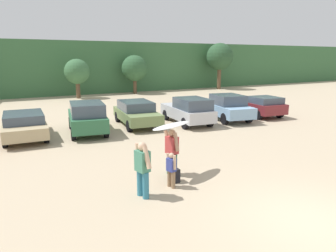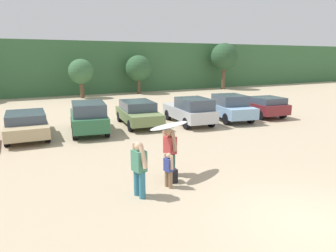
{
  "view_description": "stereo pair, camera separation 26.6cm",
  "coord_description": "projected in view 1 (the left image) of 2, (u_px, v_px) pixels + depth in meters",
  "views": [
    {
      "loc": [
        -6.41,
        -4.38,
        3.98
      ],
      "look_at": [
        -0.03,
        7.28,
        1.01
      ],
      "focal_mm": 33.08,
      "sensor_mm": 36.0,
      "label": 1
    },
    {
      "loc": [
        -6.18,
        -4.51,
        3.98
      ],
      "look_at": [
        -0.03,
        7.28,
        1.01
      ],
      "focal_mm": 33.08,
      "sensor_mm": 36.0,
      "label": 2
    }
  ],
  "objects": [
    {
      "name": "parked_car_tan",
      "position": [
        24.0,
        124.0,
        15.45
      ],
      "size": [
        2.15,
        4.64,
        1.29
      ],
      "rotation": [
        0.0,
        0.0,
        1.53
      ],
      "color": "tan",
      "rests_on": "ground_plane"
    },
    {
      "name": "person_adult",
      "position": [
        172.0,
        150.0,
        10.5
      ],
      "size": [
        0.37,
        0.76,
        1.61
      ],
      "rotation": [
        0.0,
        0.0,
        3.33
      ],
      "color": "#26593F",
      "rests_on": "ground_plane"
    },
    {
      "name": "surfboard_white",
      "position": [
        172.0,
        126.0,
        10.3
      ],
      "size": [
        1.92,
        1.21,
        0.08
      ],
      "rotation": [
        0.0,
        0.0,
        3.54
      ],
      "color": "white"
    },
    {
      "name": "parked_car_sky_blue",
      "position": [
        226.0,
        107.0,
        20.03
      ],
      "size": [
        2.62,
        4.8,
        1.64
      ],
      "rotation": [
        0.0,
        0.0,
        1.39
      ],
      "color": "#84ADD1",
      "rests_on": "ground_plane"
    },
    {
      "name": "hillside_ridge",
      "position": [
        57.0,
        67.0,
        37.16
      ],
      "size": [
        108.0,
        12.0,
        5.68
      ],
      "primitive_type": "cube",
      "color": "#38663D",
      "rests_on": "ground_plane"
    },
    {
      "name": "person_companion",
      "position": [
        143.0,
        166.0,
        8.82
      ],
      "size": [
        0.38,
        0.71,
        1.65
      ],
      "rotation": [
        0.0,
        0.0,
        3.33
      ],
      "color": "teal",
      "rests_on": "ground_plane"
    },
    {
      "name": "tree_center_left",
      "position": [
        220.0,
        57.0,
        38.54
      ],
      "size": [
        3.31,
        3.31,
        5.7
      ],
      "color": "brown",
      "rests_on": "ground_plane"
    },
    {
      "name": "parked_car_maroon",
      "position": [
        258.0,
        105.0,
        21.33
      ],
      "size": [
        2.36,
        4.25,
        1.39
      ],
      "rotation": [
        0.0,
        0.0,
        1.46
      ],
      "color": "maroon",
      "rests_on": "ground_plane"
    },
    {
      "name": "person_child",
      "position": [
        171.0,
        168.0,
        9.54
      ],
      "size": [
        0.25,
        0.43,
        1.12
      ],
      "rotation": [
        0.0,
        0.0,
        3.33
      ],
      "color": "#8C6B4C",
      "rests_on": "ground_plane"
    },
    {
      "name": "tree_center_right",
      "position": [
        135.0,
        68.0,
        33.87
      ],
      "size": [
        2.82,
        2.82,
        4.2
      ],
      "color": "brown",
      "rests_on": "ground_plane"
    },
    {
      "name": "tree_ridge_back",
      "position": [
        77.0,
        72.0,
        30.04
      ],
      "size": [
        2.42,
        2.42,
        3.82
      ],
      "color": "brown",
      "rests_on": "ground_plane"
    },
    {
      "name": "ground_plane",
      "position": [
        311.0,
        222.0,
        7.62
      ],
      "size": [
        120.0,
        120.0,
        0.0
      ],
      "primitive_type": "plane",
      "color": "tan"
    },
    {
      "name": "parked_car_silver",
      "position": [
        188.0,
        110.0,
        18.67
      ],
      "size": [
        2.19,
        4.45,
        1.63
      ],
      "rotation": [
        0.0,
        0.0,
        1.47
      ],
      "color": "silver",
      "rests_on": "ground_plane"
    },
    {
      "name": "backpack_dropped",
      "position": [
        175.0,
        175.0,
        10.06
      ],
      "size": [
        0.24,
        0.34,
        0.45
      ],
      "color": "black",
      "rests_on": "ground_plane"
    },
    {
      "name": "parked_car_forest_green",
      "position": [
        87.0,
        117.0,
        16.34
      ],
      "size": [
        2.38,
        4.23,
        1.68
      ],
      "rotation": [
        0.0,
        0.0,
        1.41
      ],
      "color": "#2D6642",
      "rests_on": "ground_plane"
    },
    {
      "name": "parked_car_olive_green",
      "position": [
        136.0,
        113.0,
        18.37
      ],
      "size": [
        2.38,
        4.52,
        1.42
      ],
      "rotation": [
        0.0,
        0.0,
        1.45
      ],
      "color": "#6B7F4C",
      "rests_on": "ground_plane"
    }
  ]
}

